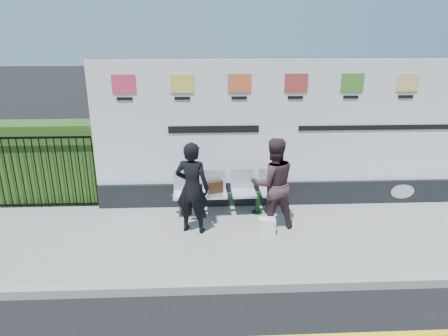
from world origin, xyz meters
The scene contains 10 objects.
pavement centered at (0.00, 2.50, 0.06)m, with size 14.00×3.00×0.12m, color gray.
kerb centered at (0.00, 1.00, 0.07)m, with size 14.00×0.18×0.14m, color gray.
billboard centered at (0.50, 3.85, 1.42)m, with size 8.00×0.30×3.00m.
hedge centered at (-4.58, 4.30, 0.97)m, with size 2.35×0.70×1.70m, color #2B5018.
railing centered at (-4.58, 3.85, 0.89)m, with size 2.05×0.06×1.54m, color black, non-canonical shape.
bench centered at (-0.81, 3.35, 0.36)m, with size 2.20×0.57×0.47m, color silver, non-canonical shape.
woman_left centered at (-1.51, 2.66, 0.97)m, with size 0.62×0.41×1.70m, color black.
woman_right centered at (-0.04, 2.78, 0.98)m, with size 0.84×0.65×1.72m, color #3B262A.
handbag_brown centered at (-1.10, 3.34, 0.71)m, with size 0.31×0.13×0.24m, color #311B0D.
carrier_bag_white centered at (-0.17, 2.49, 0.27)m, with size 0.30×0.18×0.30m, color silver.
Camera 1 is at (-1.25, -3.96, 3.65)m, focal length 32.00 mm.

